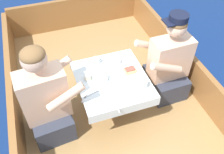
% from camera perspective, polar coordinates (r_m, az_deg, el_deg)
% --- Properties ---
extents(ground_plane, '(60.00, 60.00, 0.00)m').
position_cam_1_polar(ground_plane, '(2.99, 0.06, -11.16)').
color(ground_plane, navy).
extents(boat_deck, '(1.96, 3.39, 0.35)m').
position_cam_1_polar(boat_deck, '(2.84, 0.06, -9.21)').
color(boat_deck, '#A87F4C').
rests_on(boat_deck, ground_plane).
extents(gunwale_port, '(0.06, 3.39, 0.39)m').
position_cam_1_polar(gunwale_port, '(2.53, -21.05, -9.44)').
color(gunwale_port, '#936033').
rests_on(gunwale_port, boat_deck).
extents(gunwale_starboard, '(0.06, 3.39, 0.39)m').
position_cam_1_polar(gunwale_starboard, '(2.91, 18.07, 0.49)').
color(gunwale_starboard, '#936033').
rests_on(gunwale_starboard, boat_deck).
extents(bow_coaming, '(1.84, 0.06, 0.45)m').
position_cam_1_polar(bow_coaming, '(3.79, -8.45, 14.38)').
color(bow_coaming, '#936033').
rests_on(bow_coaming, boat_deck).
extents(cockpit_table, '(0.67, 0.72, 0.44)m').
position_cam_1_polar(cockpit_table, '(2.41, 0.00, -1.16)').
color(cockpit_table, '#B2B2B7').
rests_on(cockpit_table, boat_deck).
extents(person_port, '(0.55, 0.48, 1.01)m').
position_cam_1_polar(person_port, '(2.30, -14.67, -5.52)').
color(person_port, '#333847').
rests_on(person_port, boat_deck).
extents(person_starboard, '(0.53, 0.45, 0.98)m').
position_cam_1_polar(person_starboard, '(2.66, 12.69, 2.67)').
color(person_starboard, '#333847').
rests_on(person_starboard, boat_deck).
extents(plate_sandwich, '(0.19, 0.19, 0.01)m').
position_cam_1_polar(plate_sandwich, '(2.43, 4.06, 1.07)').
color(plate_sandwich, white).
rests_on(plate_sandwich, cockpit_table).
extents(plate_bread, '(0.16, 0.16, 0.01)m').
position_cam_1_polar(plate_bread, '(2.23, 0.14, -4.17)').
color(plate_bread, white).
rests_on(plate_bread, cockpit_table).
extents(sandwich, '(0.12, 0.08, 0.05)m').
position_cam_1_polar(sandwich, '(2.42, 4.09, 1.54)').
color(sandwich, '#E0BC7F').
rests_on(sandwich, plate_sandwich).
extents(bowl_port_near, '(0.14, 0.14, 0.04)m').
position_cam_1_polar(bowl_port_near, '(2.35, -2.65, -0.15)').
color(bowl_port_near, white).
rests_on(bowl_port_near, cockpit_table).
extents(bowl_starboard_near, '(0.12, 0.12, 0.04)m').
position_cam_1_polar(bowl_starboard_near, '(2.53, 0.71, 3.82)').
color(bowl_starboard_near, white).
rests_on(bowl_starboard_near, cockpit_table).
extents(coffee_cup_port, '(0.10, 0.07, 0.07)m').
position_cam_1_polar(coffee_cup_port, '(2.30, 7.34, -1.52)').
color(coffee_cup_port, white).
rests_on(coffee_cup_port, cockpit_table).
extents(coffee_cup_starboard, '(0.10, 0.07, 0.06)m').
position_cam_1_polar(coffee_cup_starboard, '(2.52, -3.65, 3.80)').
color(coffee_cup_starboard, white).
rests_on(coffee_cup_starboard, cockpit_table).
extents(tin_can, '(0.07, 0.07, 0.05)m').
position_cam_1_polar(tin_can, '(2.36, -5.50, -0.02)').
color(tin_can, silver).
rests_on(tin_can, cockpit_table).
extents(utensil_fork_port, '(0.02, 0.17, 0.00)m').
position_cam_1_polar(utensil_fork_port, '(2.17, 0.90, -6.04)').
color(utensil_fork_port, silver).
rests_on(utensil_fork_port, cockpit_table).
extents(utensil_knife_port, '(0.17, 0.03, 0.00)m').
position_cam_1_polar(utensil_knife_port, '(2.22, 4.03, -4.62)').
color(utensil_knife_port, silver).
rests_on(utensil_knife_port, cockpit_table).
extents(utensil_spoon_starboard, '(0.13, 0.13, 0.01)m').
position_cam_1_polar(utensil_spoon_starboard, '(2.26, -5.59, -3.72)').
color(utensil_spoon_starboard, silver).
rests_on(utensil_spoon_starboard, cockpit_table).
extents(utensil_spoon_port, '(0.17, 0.06, 0.01)m').
position_cam_1_polar(utensil_spoon_port, '(2.26, -3.89, -3.46)').
color(utensil_spoon_port, silver).
rests_on(utensil_spoon_port, cockpit_table).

